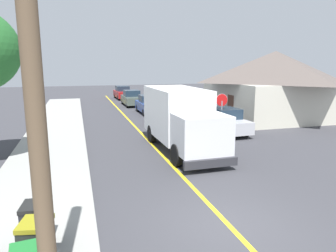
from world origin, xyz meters
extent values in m
plane|color=#38383D|center=(0.00, 0.00, 0.00)|extent=(120.00, 120.00, 0.00)
cube|color=gray|center=(-5.40, 4.00, 0.07)|extent=(3.60, 60.00, 0.15)
cube|color=gold|center=(0.00, 10.00, 0.00)|extent=(0.16, 56.00, 0.01)
cube|color=white|center=(1.19, 8.74, 1.90)|extent=(2.49, 5.04, 2.60)
cube|color=silver|center=(1.25, 5.24, 1.45)|extent=(2.31, 2.04, 1.70)
cube|color=#1E2D3D|center=(1.26, 4.34, 1.82)|extent=(2.04, 0.12, 0.75)
cube|color=#2D2D33|center=(1.27, 4.16, 0.42)|extent=(2.40, 0.24, 0.36)
cylinder|color=black|center=(2.30, 5.45, 0.50)|extent=(0.32, 1.01, 1.00)
cylinder|color=black|center=(0.20, 5.42, 0.50)|extent=(0.32, 1.01, 1.00)
cylinder|color=black|center=(2.22, 10.00, 0.50)|extent=(0.32, 1.01, 1.00)
cylinder|color=black|center=(0.12, 9.97, 0.50)|extent=(0.32, 1.01, 1.00)
cube|color=black|center=(2.51, 14.67, 0.65)|extent=(1.85, 4.42, 0.76)
cube|color=#1E2D3D|center=(2.50, 14.82, 1.35)|extent=(1.60, 1.82, 0.64)
cylinder|color=black|center=(3.31, 13.27, 0.32)|extent=(0.23, 0.64, 0.64)
cylinder|color=black|center=(1.73, 13.25, 0.32)|extent=(0.23, 0.64, 0.64)
cylinder|color=black|center=(3.28, 16.08, 0.32)|extent=(0.23, 0.64, 0.64)
cylinder|color=black|center=(1.70, 16.06, 0.32)|extent=(0.23, 0.64, 0.64)
cube|color=#2D4793|center=(2.36, 20.48, 0.65)|extent=(1.84, 4.42, 0.76)
cube|color=#1E2D3D|center=(2.36, 20.63, 1.35)|extent=(1.60, 1.82, 0.64)
cylinder|color=black|center=(3.16, 19.08, 0.32)|extent=(0.23, 0.64, 0.64)
cylinder|color=black|center=(1.58, 19.07, 0.32)|extent=(0.23, 0.64, 0.64)
cylinder|color=black|center=(3.14, 21.90, 0.32)|extent=(0.23, 0.64, 0.64)
cylinder|color=black|center=(1.56, 21.88, 0.32)|extent=(0.23, 0.64, 0.64)
cube|color=#4C564C|center=(1.78, 26.32, 0.65)|extent=(1.88, 4.43, 0.76)
cube|color=#1E2D3D|center=(1.78, 26.47, 1.35)|extent=(1.62, 1.83, 0.64)
cylinder|color=black|center=(2.59, 24.93, 0.32)|extent=(0.23, 0.64, 0.64)
cylinder|color=black|center=(1.01, 24.90, 0.32)|extent=(0.23, 0.64, 0.64)
cylinder|color=black|center=(2.54, 27.75, 0.32)|extent=(0.23, 0.64, 0.64)
cylinder|color=black|center=(0.96, 27.72, 0.32)|extent=(0.23, 0.64, 0.64)
cube|color=maroon|center=(1.76, 33.21, 0.65)|extent=(1.95, 4.46, 0.76)
cube|color=#1E2D3D|center=(1.76, 33.36, 1.35)|extent=(1.65, 1.85, 0.64)
cylinder|color=black|center=(2.60, 31.83, 0.32)|extent=(0.24, 0.65, 0.64)
cylinder|color=black|center=(1.02, 31.78, 0.32)|extent=(0.24, 0.65, 0.64)
cylinder|color=black|center=(2.50, 34.65, 0.32)|extent=(0.24, 0.65, 0.64)
cylinder|color=black|center=(0.92, 34.59, 0.32)|extent=(0.24, 0.65, 0.64)
cube|color=#B7B7BC|center=(5.20, 11.01, 0.65)|extent=(2.01, 4.48, 0.76)
cube|color=#1E2D3D|center=(5.21, 10.86, 1.35)|extent=(1.67, 1.87, 0.64)
cylinder|color=black|center=(4.34, 12.38, 0.32)|extent=(0.25, 0.65, 0.64)
cylinder|color=black|center=(5.92, 12.46, 0.32)|extent=(0.25, 0.65, 0.64)
cylinder|color=black|center=(4.48, 9.57, 0.32)|extent=(0.25, 0.65, 0.64)
cylinder|color=black|center=(6.06, 9.64, 0.32)|extent=(0.25, 0.65, 0.64)
cube|color=#1E722D|center=(-4.92, -1.75, 1.16)|extent=(0.72, 0.79, 0.10)
cube|color=black|center=(-4.93, -0.69, 0.63)|extent=(0.73, 0.79, 0.96)
cube|color=olive|center=(-4.93, -0.69, 1.16)|extent=(0.76, 0.83, 0.10)
cube|color=#232328|center=(-5.02, 0.22, 0.63)|extent=(0.67, 0.74, 0.96)
cube|color=black|center=(-5.02, 0.22, 1.16)|extent=(0.70, 0.78, 0.10)
cylinder|color=black|center=(-5.26, -0.04, 0.20)|extent=(0.07, 0.11, 0.10)
cylinder|color=black|center=(-4.85, -0.08, 0.20)|extent=(0.07, 0.11, 0.10)
cylinder|color=brown|center=(-4.58, -1.95, 3.93)|extent=(0.32, 0.32, 7.56)
cylinder|color=gray|center=(4.75, 10.45, 1.10)|extent=(0.08, 0.08, 2.20)
cylinder|color=red|center=(4.75, 10.48, 2.25)|extent=(0.76, 0.03, 0.76)
cylinder|color=white|center=(4.75, 10.50, 2.25)|extent=(0.80, 0.02, 0.80)
cube|color=beige|center=(12.03, 15.63, 1.50)|extent=(9.00, 8.91, 3.00)
pyramid|color=#564C47|center=(12.03, 15.63, 4.26)|extent=(9.90, 9.80, 2.52)
cube|color=brown|center=(7.57, 14.63, 1.05)|extent=(0.10, 1.00, 2.10)
camera|label=1|loc=(-3.92, -7.33, 4.49)|focal=33.56mm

